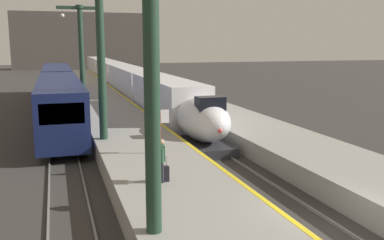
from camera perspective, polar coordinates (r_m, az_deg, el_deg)
The scene contains 17 objects.
ground_plane at distance 15.38m, azimuth 17.90°, elevation -14.69°, with size 260.00×260.00×0.00m, color #33302D.
platform_left at distance 36.72m, azimuth -10.66°, elevation 0.78°, with size 4.80×110.00×1.05m, color gray.
platform_right at distance 38.52m, azimuth 1.38°, elevation 1.38°, with size 4.80×110.00×1.05m, color gray.
platform_left_safety_stripe at distance 36.98m, azimuth -7.18°, elevation 1.77°, with size 0.20×107.80×0.01m, color yellow.
rail_main_left at distance 39.98m, azimuth -6.43°, elevation 0.96°, with size 0.08×110.00×0.12m, color slate.
rail_main_right at distance 40.30m, azimuth -4.34°, elevation 1.07°, with size 0.08×110.00×0.12m, color slate.
rail_secondary_left at distance 39.25m, azimuth -18.11°, elevation 0.36°, with size 0.08×110.00×0.12m, color slate.
rail_secondary_right at distance 39.26m, azimuth -15.92°, elevation 0.47°, with size 0.08×110.00×0.12m, color slate.
highspeed_train_main at distance 58.58m, azimuth -9.43°, elevation 5.64°, with size 2.92×74.53×3.60m.
regional_train_adjacent at distance 41.30m, azimuth -17.21°, elevation 3.76°, with size 2.85×36.60×3.80m.
station_column_near at distance 11.61m, azimuth -5.13°, elevation 11.28°, with size 4.00×0.68×8.99m.
station_column_mid at distance 24.21m, azimuth -12.02°, elevation 11.79°, with size 4.00×0.68×10.26m.
station_column_far at distance 41.02m, azimuth -14.40°, elevation 9.69°, with size 4.00×0.68×8.66m.
passenger_near_edge at distance 16.59m, azimuth -4.01°, elevation -4.89°, with size 0.27×0.57×1.69m.
rolling_suitcase at distance 16.86m, azimuth -3.74°, elevation -7.07°, with size 0.40×0.22×0.98m.
departure_info_board at distance 20.88m, azimuth -4.24°, elevation -0.35°, with size 0.90×0.10×2.12m.
terminus_back_wall at distance 113.56m, azimuth -13.63°, elevation 10.08°, with size 36.00×2.00×14.00m, color #4C4742.
Camera 1 is at (-8.38, -11.25, 6.30)m, focal length 40.53 mm.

